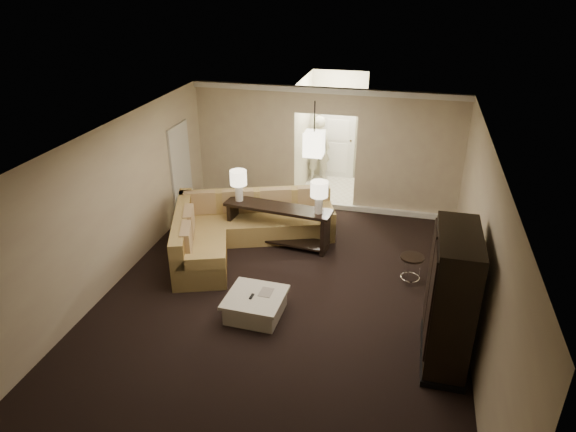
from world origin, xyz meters
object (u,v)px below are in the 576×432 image
(drink_table, at_px, (412,264))
(person, at_px, (318,145))
(coffee_table, at_px, (256,305))
(console_table, at_px, (278,222))
(sectional_sofa, at_px, (239,229))
(armoire, at_px, (449,301))

(drink_table, height_order, person, person)
(coffee_table, height_order, console_table, console_table)
(console_table, xyz_separation_m, person, (0.11, 3.60, 0.47))
(console_table, height_order, drink_table, console_table)
(sectional_sofa, height_order, console_table, sectional_sofa)
(armoire, height_order, drink_table, armoire)
(sectional_sofa, bearing_deg, drink_table, -29.14)
(coffee_table, height_order, person, person)
(sectional_sofa, xyz_separation_m, drink_table, (3.40, -0.55, 0.00))
(sectional_sofa, bearing_deg, person, 57.50)
(sectional_sofa, distance_m, drink_table, 3.44)
(person, bearing_deg, console_table, 68.95)
(coffee_table, distance_m, person, 6.03)
(coffee_table, xyz_separation_m, console_table, (-0.25, 2.38, 0.31))
(sectional_sofa, height_order, coffee_table, sectional_sofa)
(sectional_sofa, relative_size, armoire, 1.66)
(armoire, bearing_deg, drink_table, 104.85)
(coffee_table, bearing_deg, person, 91.36)
(armoire, xyz_separation_m, drink_table, (-0.50, 1.89, -0.58))
(coffee_table, distance_m, drink_table, 2.88)
(drink_table, xyz_separation_m, person, (-2.54, 4.40, 0.59))
(sectional_sofa, bearing_deg, coffee_table, -84.77)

